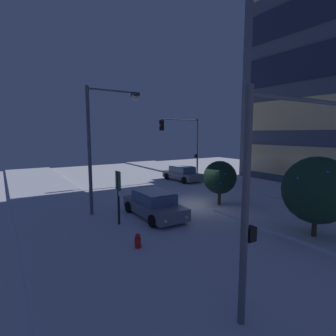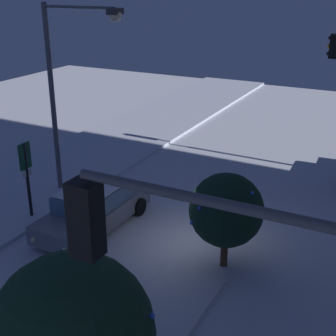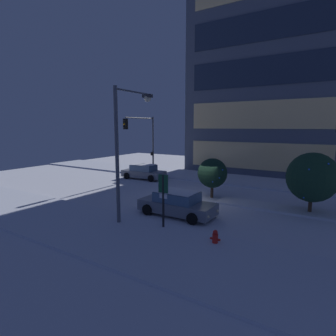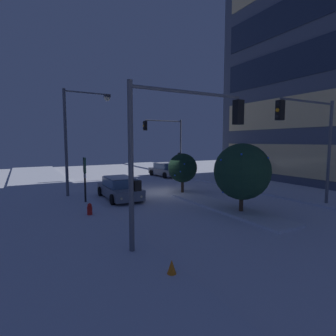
{
  "view_description": "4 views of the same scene",
  "coord_description": "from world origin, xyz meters",
  "px_view_note": "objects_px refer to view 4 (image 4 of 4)",
  "views": [
    {
      "loc": [
        13.48,
        -11.31,
        4.83
      ],
      "look_at": [
        -2.52,
        -1.13,
        2.32
      ],
      "focal_mm": 28.32,
      "sensor_mm": 36.0,
      "label": 1
    },
    {
      "loc": [
        12.49,
        5.23,
        8.22
      ],
      "look_at": [
        -1.0,
        -1.75,
        2.14
      ],
      "focal_mm": 50.98,
      "sensor_mm": 36.0,
      "label": 2
    },
    {
      "loc": [
        8.4,
        -17.82,
        5.35
      ],
      "look_at": [
        -2.4,
        -0.49,
        2.22
      ],
      "focal_mm": 29.15,
      "sensor_mm": 36.0,
      "label": 3
    },
    {
      "loc": [
        17.73,
        -9.73,
        3.91
      ],
      "look_at": [
        0.46,
        -0.2,
        1.93
      ],
      "focal_mm": 28.46,
      "sensor_mm": 36.0,
      "label": 4
    }
  ],
  "objects_px": {
    "car_far": "(165,170)",
    "construction_cone": "(172,269)",
    "traffic_light_corner_near_right": "(182,136)",
    "car_near": "(119,188)",
    "decorated_tree_left_of_median": "(183,168)",
    "fire_hydrant": "(90,211)",
    "decorated_tree_median": "(242,172)",
    "street_lamp_arched": "(79,127)",
    "traffic_light_corner_far_right": "(311,132)",
    "traffic_light_corner_far_left": "(167,137)",
    "parking_info_sign": "(85,174)"
  },
  "relations": [
    {
      "from": "traffic_light_corner_near_right",
      "to": "decorated_tree_median",
      "type": "height_order",
      "value": "traffic_light_corner_near_right"
    },
    {
      "from": "traffic_light_corner_far_left",
      "to": "street_lamp_arched",
      "type": "height_order",
      "value": "street_lamp_arched"
    },
    {
      "from": "street_lamp_arched",
      "to": "decorated_tree_left_of_median",
      "type": "relative_size",
      "value": 2.48
    },
    {
      "from": "traffic_light_corner_far_right",
      "to": "street_lamp_arched",
      "type": "relative_size",
      "value": 0.85
    },
    {
      "from": "car_near",
      "to": "decorated_tree_left_of_median",
      "type": "relative_size",
      "value": 1.59
    },
    {
      "from": "construction_cone",
      "to": "street_lamp_arched",
      "type": "bearing_deg",
      "value": -179.98
    },
    {
      "from": "street_lamp_arched",
      "to": "decorated_tree_left_of_median",
      "type": "bearing_deg",
      "value": -19.08
    },
    {
      "from": "car_far",
      "to": "decorated_tree_left_of_median",
      "type": "xyz_separation_m",
      "value": [
        8.91,
        -3.27,
        1.17
      ]
    },
    {
      "from": "traffic_light_corner_near_right",
      "to": "decorated_tree_left_of_median",
      "type": "height_order",
      "value": "traffic_light_corner_near_right"
    },
    {
      "from": "street_lamp_arched",
      "to": "construction_cone",
      "type": "distance_m",
      "value": 13.75
    },
    {
      "from": "car_near",
      "to": "construction_cone",
      "type": "distance_m",
      "value": 11.22
    },
    {
      "from": "car_far",
      "to": "street_lamp_arched",
      "type": "xyz_separation_m",
      "value": [
        6.77,
        -10.39,
        4.17
      ]
    },
    {
      "from": "car_far",
      "to": "traffic_light_corner_near_right",
      "type": "relative_size",
      "value": 0.78
    },
    {
      "from": "decorated_tree_median",
      "to": "decorated_tree_left_of_median",
      "type": "bearing_deg",
      "value": 176.48
    },
    {
      "from": "car_far",
      "to": "decorated_tree_left_of_median",
      "type": "bearing_deg",
      "value": 156.54
    },
    {
      "from": "parking_info_sign",
      "to": "traffic_light_corner_far_right",
      "type": "bearing_deg",
      "value": -35.42
    },
    {
      "from": "street_lamp_arched",
      "to": "traffic_light_corner_near_right",
      "type": "bearing_deg",
      "value": -84.06
    },
    {
      "from": "fire_hydrant",
      "to": "decorated_tree_median",
      "type": "bearing_deg",
      "value": 66.42
    },
    {
      "from": "traffic_light_corner_far_right",
      "to": "decorated_tree_left_of_median",
      "type": "relative_size",
      "value": 2.1
    },
    {
      "from": "traffic_light_corner_far_right",
      "to": "construction_cone",
      "type": "xyz_separation_m",
      "value": [
        3.03,
        -10.72,
        -4.14
      ]
    },
    {
      "from": "car_near",
      "to": "car_far",
      "type": "xyz_separation_m",
      "value": [
        -8.73,
        8.23,
        -0.0
      ]
    },
    {
      "from": "traffic_light_corner_far_right",
      "to": "decorated_tree_left_of_median",
      "type": "xyz_separation_m",
      "value": [
        -7.79,
        -3.61,
        -2.53
      ]
    },
    {
      "from": "traffic_light_corner_far_right",
      "to": "construction_cone",
      "type": "height_order",
      "value": "traffic_light_corner_far_right"
    },
    {
      "from": "fire_hydrant",
      "to": "car_near",
      "type": "bearing_deg",
      "value": 142.14
    },
    {
      "from": "car_far",
      "to": "fire_hydrant",
      "type": "bearing_deg",
      "value": 134.87
    },
    {
      "from": "street_lamp_arched",
      "to": "parking_info_sign",
      "type": "height_order",
      "value": "street_lamp_arched"
    },
    {
      "from": "traffic_light_corner_far_right",
      "to": "traffic_light_corner_near_right",
      "type": "distance_m",
      "value": 9.19
    },
    {
      "from": "traffic_light_corner_far_right",
      "to": "construction_cone",
      "type": "bearing_deg",
      "value": 15.77
    },
    {
      "from": "decorated_tree_median",
      "to": "traffic_light_corner_far_right",
      "type": "bearing_deg",
      "value": 74.24
    },
    {
      "from": "construction_cone",
      "to": "decorated_tree_median",
      "type": "bearing_deg",
      "value": 121.81
    },
    {
      "from": "car_far",
      "to": "construction_cone",
      "type": "height_order",
      "value": "car_far"
    },
    {
      "from": "traffic_light_corner_far_right",
      "to": "construction_cone",
      "type": "relative_size",
      "value": 11.43
    },
    {
      "from": "car_far",
      "to": "traffic_light_corner_near_right",
      "type": "bearing_deg",
      "value": 150.2
    },
    {
      "from": "traffic_light_corner_far_right",
      "to": "street_lamp_arched",
      "type": "distance_m",
      "value": 14.62
    },
    {
      "from": "traffic_light_corner_near_right",
      "to": "decorated_tree_left_of_median",
      "type": "relative_size",
      "value": 1.97
    },
    {
      "from": "car_far",
      "to": "traffic_light_corner_far_right",
      "type": "distance_m",
      "value": 17.11
    },
    {
      "from": "car_near",
      "to": "traffic_light_corner_far_right",
      "type": "height_order",
      "value": "traffic_light_corner_far_right"
    },
    {
      "from": "traffic_light_corner_near_right",
      "to": "decorated_tree_median",
      "type": "xyz_separation_m",
      "value": [
        -2.1,
        5.12,
        -1.81
      ]
    },
    {
      "from": "fire_hydrant",
      "to": "construction_cone",
      "type": "distance_m",
      "value": 7.41
    },
    {
      "from": "car_near",
      "to": "traffic_light_corner_far_right",
      "type": "xyz_separation_m",
      "value": [
        7.97,
        8.57,
        3.7
      ]
    },
    {
      "from": "traffic_light_corner_near_right",
      "to": "fire_hydrant",
      "type": "xyz_separation_m",
      "value": [
        -5.32,
        -2.24,
        -3.74
      ]
    },
    {
      "from": "traffic_light_corner_far_right",
      "to": "parking_info_sign",
      "type": "height_order",
      "value": "traffic_light_corner_far_right"
    },
    {
      "from": "car_near",
      "to": "traffic_light_corner_near_right",
      "type": "bearing_deg",
      "value": -3.1
    },
    {
      "from": "traffic_light_corner_far_left",
      "to": "decorated_tree_median",
      "type": "bearing_deg",
      "value": 75.49
    },
    {
      "from": "traffic_light_corner_far_right",
      "to": "traffic_light_corner_far_left",
      "type": "xyz_separation_m",
      "value": [
        -17.08,
        0.11,
        -0.04
      ]
    },
    {
      "from": "traffic_light_corner_far_left",
      "to": "decorated_tree_median",
      "type": "xyz_separation_m",
      "value": [
        15.95,
        -4.13,
        -2.09
      ]
    },
    {
      "from": "traffic_light_corner_far_left",
      "to": "fire_hydrant",
      "type": "xyz_separation_m",
      "value": [
        12.73,
        -11.5,
        -4.02
      ]
    },
    {
      "from": "street_lamp_arched",
      "to": "traffic_light_corner_far_left",
      "type": "bearing_deg",
      "value": 31.06
    },
    {
      "from": "fire_hydrant",
      "to": "construction_cone",
      "type": "height_order",
      "value": "fire_hydrant"
    },
    {
      "from": "decorated_tree_left_of_median",
      "to": "traffic_light_corner_far_right",
      "type": "bearing_deg",
      "value": 24.85
    }
  ]
}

